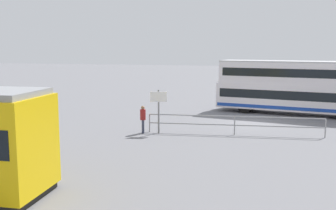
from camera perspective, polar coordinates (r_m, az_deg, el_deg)
ground_plane at (r=27.34m, az=11.73°, el=-2.35°), size 160.00×160.00×0.00m
double_decker_bus at (r=30.91m, az=17.94°, el=2.39°), size 12.02×4.62×3.92m
pedestrian_near_railing at (r=23.17m, az=-3.56°, el=-1.79°), size 0.41×0.41×1.59m
pedestrian_railing at (r=23.05m, az=9.40°, el=-2.34°), size 9.81×1.10×1.08m
info_sign at (r=23.02m, az=-1.34°, el=0.17°), size 0.94×0.22×2.51m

